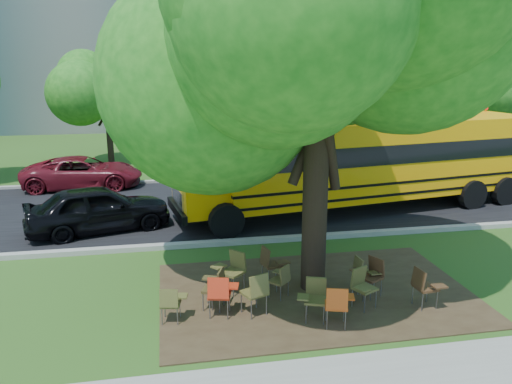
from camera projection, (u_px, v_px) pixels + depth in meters
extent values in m
plane|color=#2C4B17|center=(268.00, 288.00, 11.66)|extent=(160.00, 160.00, 0.00)
cube|color=#382819|center=(316.00, 293.00, 11.36)|extent=(7.00, 4.50, 0.03)
cube|color=black|center=(229.00, 205.00, 18.32)|extent=(80.00, 8.00, 0.04)
cube|color=gray|center=(247.00, 241.00, 14.50)|extent=(80.00, 0.25, 0.14)
cube|color=gray|center=(217.00, 179.00, 22.21)|extent=(80.00, 0.25, 0.14)
cylinder|color=black|center=(109.00, 130.00, 25.57)|extent=(0.32, 0.32, 3.50)
sphere|color=#196016|center=(106.00, 81.00, 24.95)|extent=(4.80, 4.80, 4.80)
cylinder|color=black|center=(364.00, 122.00, 25.87)|extent=(0.38, 0.38, 4.20)
sphere|color=#196016|center=(367.00, 64.00, 25.13)|extent=(5.60, 5.60, 5.60)
cylinder|color=black|center=(315.00, 194.00, 11.07)|extent=(0.56, 0.56, 4.55)
sphere|color=#196016|center=(320.00, 36.00, 10.22)|extent=(7.20, 7.20, 7.20)
cube|color=#F09B07|center=(380.00, 156.00, 17.67)|extent=(11.99, 4.50, 2.61)
cube|color=black|center=(388.00, 147.00, 17.70)|extent=(11.36, 4.44, 0.64)
cube|color=#F09B07|center=(200.00, 194.00, 15.75)|extent=(1.74, 2.53, 1.01)
cube|color=black|center=(378.00, 174.00, 17.84)|extent=(12.01, 4.54, 0.09)
cube|color=black|center=(378.00, 185.00, 17.94)|extent=(12.01, 4.54, 0.09)
cylinder|color=black|center=(226.00, 221.00, 14.82)|extent=(1.10, 0.49, 1.06)
cylinder|color=black|center=(205.00, 199.00, 17.24)|extent=(1.10, 0.49, 1.06)
cylinder|color=black|center=(472.00, 195.00, 17.81)|extent=(1.10, 0.49, 1.06)
cylinder|color=black|center=(424.00, 179.00, 20.23)|extent=(1.10, 0.49, 1.06)
cylinder|color=black|center=(505.00, 191.00, 18.29)|extent=(1.10, 0.49, 1.06)
cylinder|color=black|center=(454.00, 176.00, 20.72)|extent=(1.10, 0.49, 1.06)
cube|color=brown|center=(171.00, 304.00, 10.00)|extent=(0.45, 0.43, 0.05)
cube|color=brown|center=(169.00, 298.00, 9.79)|extent=(0.37, 0.16, 0.37)
cube|color=brown|center=(182.00, 296.00, 10.09)|extent=(0.25, 0.29, 0.03)
cylinder|color=slate|center=(165.00, 309.00, 10.20)|extent=(0.02, 0.02, 0.41)
cylinder|color=slate|center=(178.00, 317.00, 9.90)|extent=(0.02, 0.02, 0.41)
cube|color=red|center=(220.00, 295.00, 10.23)|extent=(0.54, 0.52, 0.05)
cube|color=red|center=(218.00, 288.00, 9.98)|extent=(0.44, 0.20, 0.43)
cube|color=red|center=(233.00, 286.00, 10.33)|extent=(0.30, 0.35, 0.03)
cylinder|color=slate|center=(212.00, 301.00, 10.47)|extent=(0.03, 0.03, 0.48)
cylinder|color=slate|center=(228.00, 310.00, 10.10)|extent=(0.03, 0.03, 0.48)
cube|color=brown|center=(254.00, 293.00, 10.28)|extent=(0.60, 0.59, 0.06)
cube|color=brown|center=(259.00, 286.00, 10.06)|extent=(0.45, 0.27, 0.44)
cube|color=brown|center=(260.00, 281.00, 10.51)|extent=(0.35, 0.38, 0.03)
cylinder|color=slate|center=(241.00, 303.00, 10.39)|extent=(0.03, 0.03, 0.50)
cylinder|color=slate|center=(266.00, 305.00, 10.29)|extent=(0.03, 0.03, 0.50)
cube|color=#504B22|center=(316.00, 300.00, 10.04)|extent=(0.54, 0.53, 0.05)
cube|color=#504B22|center=(316.00, 286.00, 10.16)|extent=(0.42, 0.23, 0.41)
cube|color=#504B22|center=(303.00, 297.00, 9.90)|extent=(0.31, 0.34, 0.03)
cylinder|color=slate|center=(324.00, 315.00, 9.90)|extent=(0.02, 0.02, 0.46)
cylinder|color=slate|center=(307.00, 306.00, 10.29)|extent=(0.02, 0.02, 0.46)
cube|color=#CD4A15|center=(336.00, 305.00, 9.82)|extent=(0.53, 0.52, 0.05)
cube|color=#CD4A15|center=(337.00, 299.00, 9.58)|extent=(0.43, 0.21, 0.42)
cube|color=#CD4A15|center=(348.00, 297.00, 9.90)|extent=(0.30, 0.34, 0.03)
cylinder|color=slate|center=(326.00, 311.00, 10.06)|extent=(0.02, 0.02, 0.47)
cylinder|color=slate|center=(345.00, 321.00, 9.69)|extent=(0.02, 0.02, 0.47)
cube|color=brown|center=(365.00, 289.00, 10.55)|extent=(0.57, 0.56, 0.05)
cube|color=brown|center=(359.00, 276.00, 10.64)|extent=(0.41, 0.26, 0.41)
cube|color=brown|center=(362.00, 289.00, 10.27)|extent=(0.33, 0.36, 0.03)
cylinder|color=slate|center=(376.00, 299.00, 10.57)|extent=(0.02, 0.02, 0.46)
cylinder|color=slate|center=(352.00, 298.00, 10.65)|extent=(0.02, 0.02, 0.46)
cube|color=#442918|center=(370.00, 277.00, 11.10)|extent=(0.57, 0.58, 0.05)
cube|color=#442918|center=(376.00, 266.00, 11.15)|extent=(0.28, 0.42, 0.42)
cube|color=#442918|center=(358.00, 270.00, 11.17)|extent=(0.36, 0.34, 0.03)
cylinder|color=slate|center=(371.00, 292.00, 10.91)|extent=(0.03, 0.03, 0.47)
cylinder|color=slate|center=(369.00, 282.00, 11.40)|extent=(0.03, 0.03, 0.47)
cube|color=#442B18|center=(426.00, 287.00, 10.59)|extent=(0.46, 0.47, 0.05)
cube|color=#442B18|center=(419.00, 279.00, 10.49)|extent=(0.14, 0.42, 0.42)
cube|color=#442B18|center=(439.00, 286.00, 10.37)|extent=(0.31, 0.26, 0.03)
cylinder|color=slate|center=(427.00, 293.00, 10.86)|extent=(0.02, 0.02, 0.47)
cylinder|color=slate|center=(422.00, 302.00, 10.44)|extent=(0.02, 0.02, 0.47)
cube|color=#44391D|center=(213.00, 289.00, 10.52)|extent=(0.55, 0.56, 0.05)
cube|color=#44391D|center=(222.00, 280.00, 10.43)|extent=(0.24, 0.43, 0.42)
cube|color=#44391D|center=(210.00, 278.00, 10.75)|extent=(0.36, 0.32, 0.03)
cylinder|color=slate|center=(203.00, 302.00, 10.44)|extent=(0.03, 0.03, 0.47)
cylinder|color=slate|center=(224.00, 296.00, 10.72)|extent=(0.03, 0.03, 0.47)
cube|color=brown|center=(232.00, 272.00, 11.28)|extent=(0.64, 0.64, 0.06)
cube|color=brown|center=(238.00, 260.00, 11.37)|extent=(0.38, 0.40, 0.45)
cube|color=brown|center=(219.00, 266.00, 11.28)|extent=(0.39, 0.39, 0.03)
cylinder|color=slate|center=(233.00, 288.00, 11.08)|extent=(0.03, 0.03, 0.50)
cylinder|color=slate|center=(231.00, 278.00, 11.60)|extent=(0.03, 0.03, 0.50)
cube|color=#442D18|center=(272.00, 264.00, 11.79)|extent=(0.51, 0.52, 0.05)
cube|color=#442D18|center=(265.00, 256.00, 11.66)|extent=(0.19, 0.43, 0.42)
cube|color=#442D18|center=(283.00, 262.00, 11.59)|extent=(0.34, 0.29, 0.03)
cylinder|color=slate|center=(276.00, 270.00, 12.07)|extent=(0.03, 0.03, 0.47)
cylinder|color=slate|center=(268.00, 278.00, 11.62)|extent=(0.03, 0.03, 0.47)
cube|color=brown|center=(279.00, 281.00, 11.05)|extent=(0.53, 0.53, 0.05)
cube|color=brown|center=(285.00, 274.00, 10.91)|extent=(0.32, 0.31, 0.36)
cube|color=brown|center=(279.00, 272.00, 11.27)|extent=(0.32, 0.32, 0.03)
cylinder|color=slate|center=(269.00, 290.00, 11.07)|extent=(0.02, 0.02, 0.41)
cylinder|color=slate|center=(288.00, 289.00, 11.14)|extent=(0.02, 0.02, 0.41)
cube|color=brown|center=(365.00, 274.00, 11.34)|extent=(0.42, 0.44, 0.05)
cube|color=brown|center=(358.00, 266.00, 11.25)|extent=(0.12, 0.39, 0.39)
cube|color=brown|center=(375.00, 273.00, 11.13)|extent=(0.29, 0.23, 0.03)
cylinder|color=slate|center=(367.00, 279.00, 11.59)|extent=(0.02, 0.02, 0.44)
cylinder|color=slate|center=(361.00, 287.00, 11.20)|extent=(0.02, 0.02, 0.44)
imported|color=black|center=(99.00, 208.00, 15.39)|extent=(4.64, 2.88, 1.47)
imported|color=maroon|center=(83.00, 172.00, 20.78)|extent=(4.80, 2.23, 1.33)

